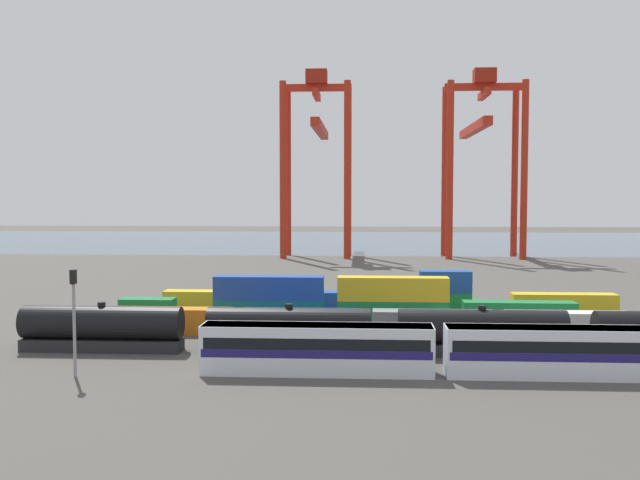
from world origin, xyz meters
TOP-DOWN VIEW (x-y plane):
  - ground_plane at (0.00, 40.00)m, footprint 420.00×420.00m
  - harbour_water at (0.00, 146.70)m, footprint 400.00×110.00m
  - passenger_train at (6.91, -19.38)m, footprint 56.85×3.14m
  - freight_tank_row at (-6.81, -12.10)m, footprint 65.89×2.99m
  - signal_mast at (-31.11, -21.61)m, footprint 0.36×0.60m
  - shipping_container_0 at (-28.22, -3.58)m, footprint 12.10×2.44m
  - shipping_container_1 at (-14.96, -3.58)m, footprint 12.10×2.44m
  - shipping_container_2 at (-1.71, -3.58)m, footprint 12.10×2.44m
  - shipping_container_3 at (11.54, -3.58)m, footprint 12.10×2.44m
  - shipping_container_4 at (-32.82, 3.24)m, footprint 6.04×2.44m
  - shipping_container_5 at (-19.15, 3.24)m, footprint 12.10×2.44m
  - shipping_container_6 at (-19.15, 3.24)m, footprint 12.10×2.44m
  - shipping_container_7 at (-5.47, 3.24)m, footprint 12.10×2.44m
  - shipping_container_8 at (-5.47, 3.24)m, footprint 12.10×2.44m
  - shipping_container_9 at (8.20, 3.24)m, footprint 12.10×2.44m
  - shipping_container_10 at (-26.71, 10.06)m, footprint 12.10×2.44m
  - shipping_container_11 at (-12.86, 10.06)m, footprint 12.10×2.44m
  - shipping_container_12 at (0.99, 10.06)m, footprint 6.04×2.44m
  - shipping_container_13 at (0.99, 10.06)m, footprint 6.04×2.44m
  - shipping_container_14 at (14.83, 10.06)m, footprint 12.10×2.44m
  - gantry_crane_west at (-19.48, 93.74)m, footprint 15.88×40.82m
  - gantry_crane_central at (18.19, 93.67)m, footprint 17.67×40.42m

SIDE VIEW (x-z plane):
  - ground_plane at x=0.00m, z-range 0.00..0.00m
  - harbour_water at x=0.00m, z-range 0.00..0.01m
  - shipping_container_0 at x=-28.22m, z-range 0.00..2.60m
  - shipping_container_1 at x=-14.96m, z-range 0.00..2.60m
  - shipping_container_2 at x=-1.71m, z-range 0.00..2.60m
  - shipping_container_3 at x=11.54m, z-range 0.00..2.60m
  - shipping_container_4 at x=-32.82m, z-range 0.00..2.60m
  - shipping_container_5 at x=-19.15m, z-range 0.00..2.60m
  - shipping_container_7 at x=-5.47m, z-range 0.00..2.60m
  - shipping_container_9 at x=8.20m, z-range 0.00..2.60m
  - shipping_container_10 at x=-26.71m, z-range 0.00..2.60m
  - shipping_container_11 at x=-12.86m, z-range 0.00..2.60m
  - shipping_container_12 at x=0.99m, z-range 0.00..2.60m
  - shipping_container_14 at x=14.83m, z-range 0.00..2.60m
  - freight_tank_row at x=-6.81m, z-range -0.11..4.34m
  - passenger_train at x=6.91m, z-range 0.19..4.09m
  - shipping_container_6 at x=-19.15m, z-range 2.60..5.20m
  - shipping_container_8 at x=-5.47m, z-range 2.60..5.20m
  - shipping_container_13 at x=0.99m, z-range 2.60..5.20m
  - signal_mast at x=-31.11m, z-range 1.19..9.59m
  - gantry_crane_central at x=18.19m, z-range 4.83..47.15m
  - gantry_crane_west at x=-19.48m, z-range 4.76..47.23m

